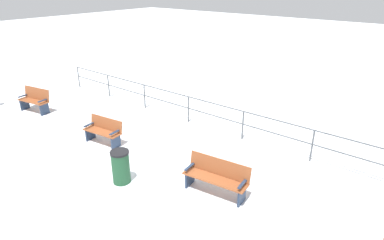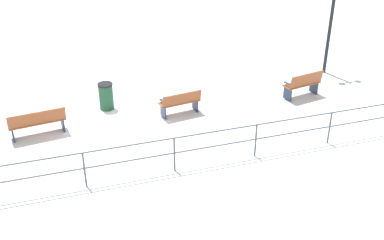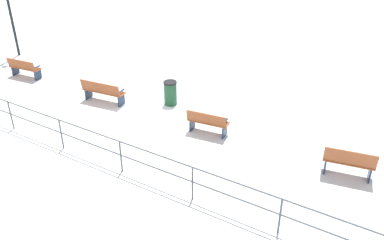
{
  "view_description": "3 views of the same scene",
  "coord_description": "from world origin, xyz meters",
  "px_view_note": "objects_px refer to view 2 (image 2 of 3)",
  "views": [
    {
      "loc": [
        5.77,
        6.23,
        5.09
      ],
      "look_at": [
        -1.81,
        0.17,
        0.93
      ],
      "focal_mm": 31.16,
      "sensor_mm": 36.0,
      "label": 1
    },
    {
      "loc": [
        -13.61,
        1.64,
        7.32
      ],
      "look_at": [
        -1.95,
        -2.1,
        0.73
      ],
      "focal_mm": 44.5,
      "sensor_mm": 36.0,
      "label": 2
    },
    {
      "loc": [
        -10.54,
        -7.91,
        7.12
      ],
      "look_at": [
        -1.08,
        -2.21,
        0.94
      ],
      "focal_mm": 38.7,
      "sensor_mm": 36.0,
      "label": 3
    }
  ],
  "objects_px": {
    "bench_third": "(37,122)",
    "lamppost_near": "(334,2)",
    "bench_second": "(180,102)",
    "bench_nearest": "(303,84)",
    "trash_bin": "(106,96)"
  },
  "relations": [
    {
      "from": "bench_third",
      "to": "lamppost_near",
      "type": "distance_m",
      "value": 11.39
    },
    {
      "from": "bench_second",
      "to": "bench_third",
      "type": "relative_size",
      "value": 0.81
    },
    {
      "from": "bench_nearest",
      "to": "bench_third",
      "type": "height_order",
      "value": "bench_nearest"
    },
    {
      "from": "lamppost_near",
      "to": "trash_bin",
      "type": "bearing_deg",
      "value": 93.82
    },
    {
      "from": "bench_nearest",
      "to": "lamppost_near",
      "type": "distance_m",
      "value": 3.53
    },
    {
      "from": "bench_second",
      "to": "trash_bin",
      "type": "distance_m",
      "value": 2.53
    },
    {
      "from": "lamppost_near",
      "to": "bench_nearest",
      "type": "bearing_deg",
      "value": 131.84
    },
    {
      "from": "bench_nearest",
      "to": "trash_bin",
      "type": "bearing_deg",
      "value": 69.24
    },
    {
      "from": "bench_third",
      "to": "lamppost_near",
      "type": "xyz_separation_m",
      "value": [
        1.78,
        -11.01,
        2.32
      ]
    },
    {
      "from": "lamppost_near",
      "to": "bench_third",
      "type": "bearing_deg",
      "value": 99.18
    },
    {
      "from": "bench_nearest",
      "to": "bench_third",
      "type": "xyz_separation_m",
      "value": [
        0.01,
        9.02,
        -0.03
      ]
    },
    {
      "from": "lamppost_near",
      "to": "trash_bin",
      "type": "height_order",
      "value": "lamppost_near"
    },
    {
      "from": "bench_nearest",
      "to": "lamppost_near",
      "type": "xyz_separation_m",
      "value": [
        1.79,
        -2.0,
        2.29
      ]
    },
    {
      "from": "bench_nearest",
      "to": "bench_second",
      "type": "relative_size",
      "value": 1.04
    },
    {
      "from": "bench_third",
      "to": "lamppost_near",
      "type": "bearing_deg",
      "value": -87.65
    }
  ]
}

